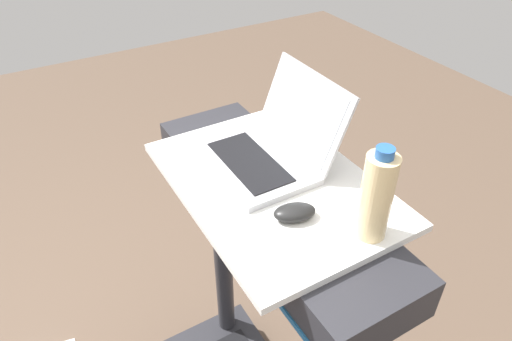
# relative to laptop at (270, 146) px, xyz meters

# --- Properties ---
(desk_board) EXTENTS (0.66, 0.46, 0.02)m
(desk_board) POSITION_rel_laptop_xyz_m (0.08, -0.04, -0.06)
(desk_board) COLOR white
(desk_board) RESTS_ON treadmill_base
(laptop) EXTENTS (0.32, 0.30, 0.23)m
(laptop) POSITION_rel_laptop_xyz_m (0.00, 0.00, 0.00)
(laptop) COLOR #B7B7BC
(laptop) RESTS_ON desk_board
(computer_mouse) EXTENTS (0.09, 0.11, 0.03)m
(computer_mouse) POSITION_rel_laptop_xyz_m (0.23, -0.07, -0.03)
(computer_mouse) COLOR black
(computer_mouse) RESTS_ON desk_board
(water_bottle) EXTENTS (0.07, 0.07, 0.23)m
(water_bottle) POSITION_rel_laptop_xyz_m (0.35, 0.04, 0.06)
(water_bottle) COLOR beige
(water_bottle) RESTS_ON desk_board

